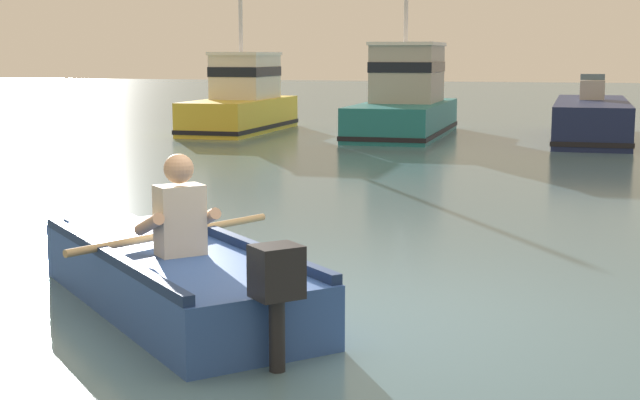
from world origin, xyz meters
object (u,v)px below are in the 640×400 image
rowboat_with_person (170,273)px  moored_boat_navy (591,121)px  moored_boat_yellow (242,102)px  moored_boat_teal (405,101)px

rowboat_with_person → moored_boat_navy: (3.02, 15.46, 0.17)m
moored_boat_yellow → moored_boat_teal: bearing=0.1°
moored_boat_navy → rowboat_with_person: bearing=-101.1°
rowboat_with_person → moored_boat_navy: bearing=78.9°
moored_boat_yellow → moored_boat_teal: 4.14m
rowboat_with_person → moored_boat_yellow: moored_boat_yellow is taller
rowboat_with_person → moored_boat_teal: moored_boat_teal is taller
moored_boat_teal → rowboat_with_person: bearing=-85.4°
rowboat_with_person → moored_boat_yellow: bearing=109.3°
moored_boat_yellow → rowboat_with_person: bearing=-70.7°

